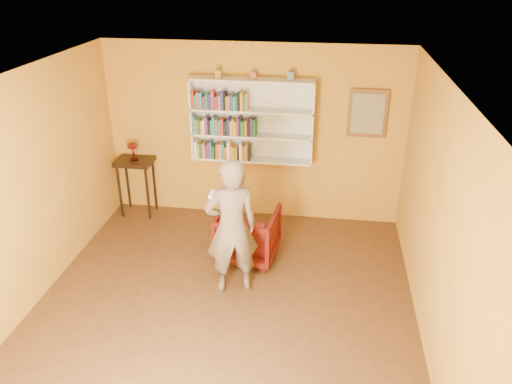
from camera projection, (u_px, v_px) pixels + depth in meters
room_shell at (220, 237)px, 5.43m from camera, size 5.30×5.80×2.88m
bookshelf at (253, 120)px, 7.33m from camera, size 1.80×0.29×1.23m
books_row_lower at (223, 151)px, 7.49m from camera, size 0.85×0.19×0.27m
books_row_middle at (225, 126)px, 7.32m from camera, size 0.93×0.19×0.27m
books_row_upper at (220, 101)px, 7.16m from camera, size 0.81×0.18×0.27m
ornament_left at (218, 74)px, 7.04m from camera, size 0.08×0.08×0.11m
ornament_centre at (254, 75)px, 6.98m from camera, size 0.07×0.07×0.10m
ornament_right at (291, 76)px, 6.91m from camera, size 0.09×0.09×0.12m
framed_painting at (368, 114)px, 7.09m from camera, size 0.55×0.05×0.70m
console_table at (135, 169)px, 7.78m from camera, size 0.56×0.43×0.92m
ruby_lustre at (133, 148)px, 7.63m from camera, size 0.18×0.18×0.28m
armchair at (248, 234)px, 6.78m from camera, size 0.85×0.87×0.72m
person at (232, 228)px, 5.91m from camera, size 0.74×0.61×1.75m
game_remote at (212, 194)px, 5.43m from camera, size 0.04×0.15×0.04m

